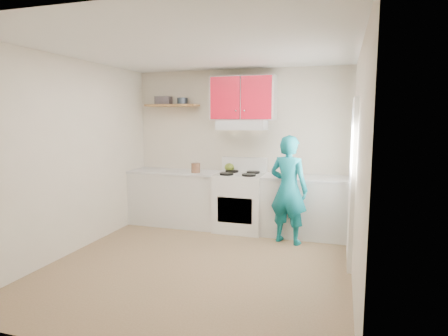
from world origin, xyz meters
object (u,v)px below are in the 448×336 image
(crock, at_px, (196,169))
(person, at_px, (288,190))
(tin, at_px, (183,101))
(stove, at_px, (240,202))
(kettle, at_px, (229,167))

(crock, distance_m, person, 1.60)
(person, bearing_deg, crock, 5.79)
(person, bearing_deg, tin, 0.21)
(crock, bearing_deg, stove, 5.68)
(stove, xyz_separation_m, person, (0.82, -0.39, 0.33))
(stove, relative_size, tin, 5.17)
(stove, bearing_deg, tin, 169.86)
(kettle, relative_size, person, 0.10)
(kettle, distance_m, crock, 0.57)
(crock, xyz_separation_m, person, (1.56, -0.32, -0.20))
(tin, distance_m, crock, 1.18)
(tin, bearing_deg, stove, -10.14)
(kettle, xyz_separation_m, person, (1.07, -0.62, -0.20))
(crock, bearing_deg, person, -11.46)
(stove, distance_m, crock, 0.91)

